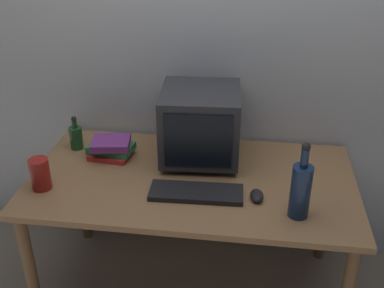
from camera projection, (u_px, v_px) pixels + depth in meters
name	position (u px, v px, depth m)	size (l,w,h in m)	color
ground_plane	(192.00, 288.00, 2.61)	(6.00, 6.00, 0.00)	gray
back_wall	(204.00, 41.00, 2.43)	(4.00, 0.08, 2.50)	silver
desk	(192.00, 191.00, 2.31)	(1.55, 0.83, 0.72)	#9E7047
crt_monitor	(200.00, 124.00, 2.34)	(0.40, 0.41, 0.37)	#333338
keyboard	(196.00, 193.00, 2.13)	(0.42, 0.15, 0.02)	black
computer_mouse	(257.00, 196.00, 2.10)	(0.06, 0.10, 0.04)	black
bottle_tall	(301.00, 189.00, 1.94)	(0.09, 0.09, 0.35)	navy
bottle_short	(76.00, 137.00, 2.49)	(0.07, 0.07, 0.19)	#1E4C23
book_stack	(111.00, 148.00, 2.42)	(0.24, 0.19, 0.10)	red
metal_canister	(40.00, 174.00, 2.15)	(0.09, 0.09, 0.15)	#A51E19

